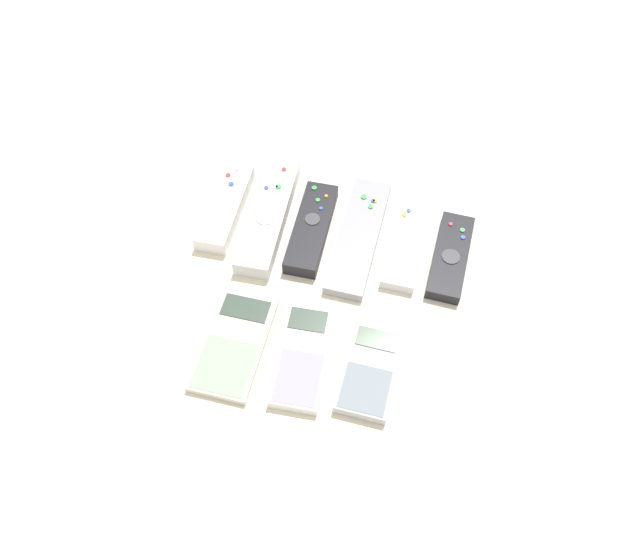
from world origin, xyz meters
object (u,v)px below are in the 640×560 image
at_px(remote_3, 359,236).
at_px(calculator_1, 303,357).
at_px(calculator_2, 370,371).
at_px(remote_0, 225,207).
at_px(remote_4, 406,244).
at_px(calculator_0, 234,344).
at_px(remote_1, 268,216).
at_px(remote_2, 311,228).
at_px(remote_5, 450,257).

relative_size(remote_3, calculator_1, 1.41).
bearing_deg(calculator_2, remote_0, 142.18).
bearing_deg(remote_4, calculator_0, -131.92).
relative_size(remote_1, remote_2, 1.30).
height_order(remote_4, calculator_2, same).
bearing_deg(remote_3, remote_0, 179.77).
relative_size(remote_4, calculator_0, 1.01).
xyz_separation_m(remote_5, calculator_0, (-0.27, -0.21, -0.00)).
bearing_deg(remote_2, remote_4, 1.48).
distance_m(remote_2, calculator_2, 0.25).
xyz_separation_m(remote_1, calculator_1, (0.11, -0.22, -0.00)).
height_order(remote_2, remote_5, remote_2).
bearing_deg(remote_3, calculator_1, -97.29).
xyz_separation_m(remote_1, remote_2, (0.07, -0.01, -0.00)).
xyz_separation_m(remote_2, remote_4, (0.15, 0.01, -0.00)).
bearing_deg(remote_4, remote_5, -6.17).
height_order(remote_0, calculator_2, remote_0).
relative_size(remote_3, remote_5, 1.44).
bearing_deg(remote_1, remote_3, -2.97).
distance_m(remote_4, calculator_2, 0.22).
height_order(remote_1, remote_5, remote_1).
height_order(remote_0, remote_1, remote_1).
distance_m(calculator_0, calculator_1, 0.10).
height_order(remote_3, remote_5, remote_5).
bearing_deg(calculator_2, remote_2, 123.11).
bearing_deg(calculator_1, remote_5, 47.42).
bearing_deg(remote_0, remote_2, -5.09).
bearing_deg(calculator_2, remote_1, 134.02).
bearing_deg(remote_1, calculator_0, -88.46).
xyz_separation_m(remote_4, calculator_1, (-0.10, -0.22, -0.00)).
bearing_deg(remote_2, calculator_1, -79.92).
bearing_deg(remote_5, calculator_0, -139.66).
bearing_deg(calculator_1, calculator_2, -3.44).
height_order(calculator_1, calculator_2, same).
height_order(remote_0, remote_2, remote_0).
xyz_separation_m(remote_1, calculator_0, (0.02, -0.22, -0.01)).
xyz_separation_m(remote_1, calculator_2, (0.20, -0.22, -0.00)).
distance_m(remote_3, remote_5, 0.14).
bearing_deg(remote_0, remote_4, -1.88).
relative_size(remote_0, remote_1, 0.76).
height_order(remote_2, calculator_0, remote_2).
height_order(remote_5, calculator_0, remote_5).
relative_size(remote_2, calculator_2, 1.27).
relative_size(remote_5, calculator_1, 0.98).
distance_m(remote_2, remote_5, 0.21).
relative_size(remote_2, remote_3, 0.76).
distance_m(remote_2, remote_4, 0.15).
xyz_separation_m(remote_4, remote_5, (0.07, -0.01, 0.00)).
height_order(remote_2, calculator_1, remote_2).
distance_m(remote_5, calculator_0, 0.34).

